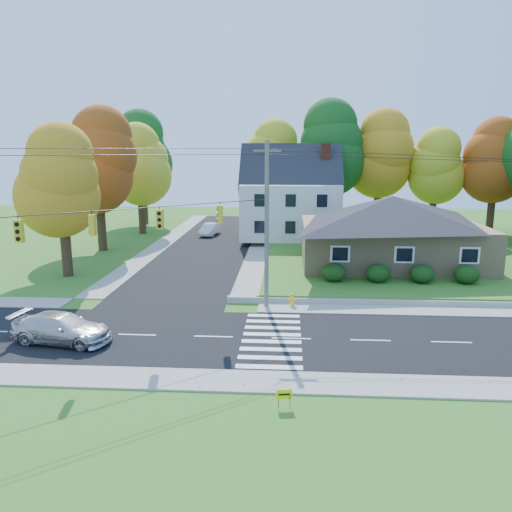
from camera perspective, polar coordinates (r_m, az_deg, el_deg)
The scene contains 23 objects.
ground at distance 25.84m, azimuth 4.05°, elevation -9.42°, with size 120.00×120.00×0.00m, color #3D7923.
road_main at distance 25.84m, azimuth 4.05°, elevation -9.40°, with size 90.00×8.00×0.02m, color black.
road_cross at distance 51.52m, azimuth -5.04°, elevation 1.42°, with size 8.00×44.00×0.02m, color black.
sidewalk_north at distance 30.54m, azimuth 4.00°, elevation -5.93°, with size 90.00×2.00×0.08m, color #9C9A90.
sidewalk_south at distance 21.25m, azimuth 4.12°, elevation -14.24°, with size 90.00×2.00×0.08m, color #9C9A90.
lawn at distance 47.86m, azimuth 19.68°, elevation 0.23°, with size 30.00×30.00×0.50m, color #3D7923.
ranch_house at distance 41.37m, azimuth 15.16°, elevation 3.01°, with size 14.60×10.60×5.40m.
colonial_house at distance 52.29m, azimuth 4.01°, elevation 6.65°, with size 10.40×8.40×9.60m.
hedge_row at distance 35.71m, azimuth 16.12°, elevation -1.90°, with size 10.70×1.70×1.27m.
traffic_infrastructure at distance 25.77m, azimuth 3.87°, elevation 2.42°, with size 38.10×10.66×10.00m.
tree_lot_0 at distance 58.10m, azimuth 1.98°, elevation 10.88°, with size 6.72×6.72×12.51m.
tree_lot_1 at distance 57.22m, azimuth 8.11°, elevation 12.06°, with size 7.84×7.84×14.60m.
tree_lot_2 at distance 58.97m, azimuth 13.96°, elevation 11.19°, with size 7.28×7.28×13.56m.
tree_lot_3 at distance 59.36m, azimuth 19.85°, elevation 9.58°, with size 6.16×6.16×11.47m.
tree_lot_4 at distance 60.33m, azimuth 25.71°, elevation 9.77°, with size 6.72×6.72×12.51m.
tree_west_0 at distance 39.82m, azimuth -21.41°, elevation 7.91°, with size 6.16×6.16×11.47m.
tree_west_1 at distance 49.37m, azimuth -17.69°, elevation 10.32°, with size 7.28×7.28×13.56m.
tree_west_2 at distance 58.53m, azimuth -13.16°, elevation 10.10°, with size 6.72×6.72×12.51m.
tree_west_3 at distance 66.75m, azimuth -12.90°, elevation 11.42°, with size 7.84×7.84×14.60m.
silver_sedan at distance 26.86m, azimuth -21.31°, elevation -7.70°, with size 2.04×5.02×1.46m, color silver.
white_car at distance 56.58m, azimuth -5.29°, elevation 3.05°, with size 1.40×4.02×1.32m, color white.
fire_hydrant at distance 30.78m, azimuth 4.17°, elevation -5.05°, with size 0.49×0.39×0.87m.
yard_sign at distance 19.26m, azimuth 3.25°, elevation -15.54°, with size 0.58×0.12×0.73m.
Camera 1 is at (-0.26, -24.06, 9.41)m, focal length 35.00 mm.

